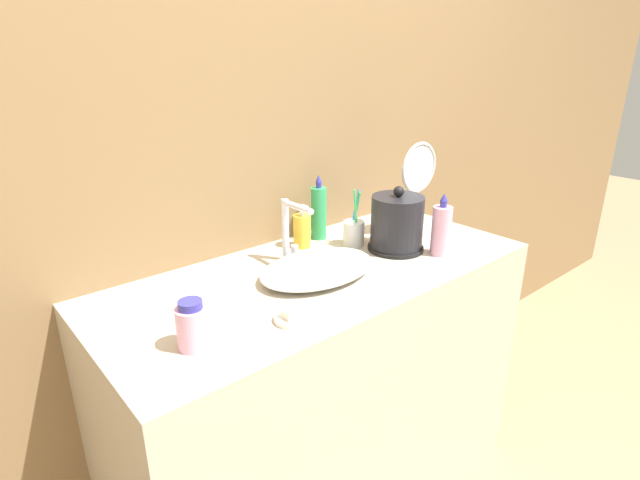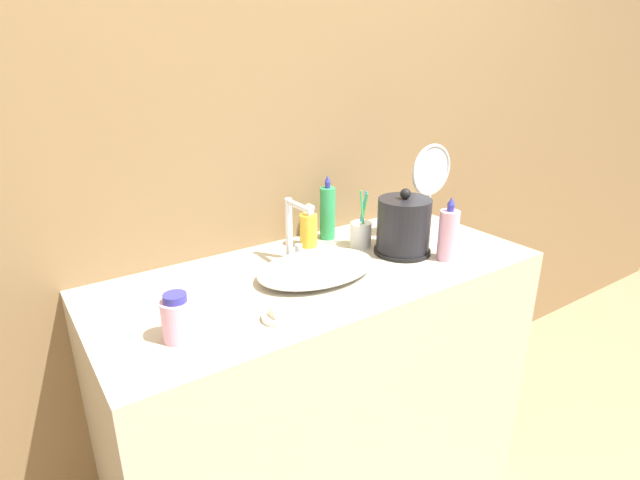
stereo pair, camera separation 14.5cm
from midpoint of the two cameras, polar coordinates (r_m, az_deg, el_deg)
wall_back at (r=1.63m, az=-3.47°, el=13.97°), size 6.00×0.04×2.60m
vanity_counter at (r=1.73m, az=2.81°, el=-16.93°), size 1.35×0.59×0.88m
sink_basin at (r=1.46m, az=2.48°, el=-3.25°), size 0.37×0.25×0.05m
faucet at (r=1.53m, az=-0.40°, el=1.50°), size 0.06×0.14×0.20m
electric_kettle at (r=1.63m, az=12.05°, el=1.33°), size 0.18×0.18×0.22m
toothbrush_cup at (r=1.67m, az=7.16°, el=0.69°), size 0.07×0.07×0.20m
lotion_bottle at (r=1.66m, az=1.19°, el=1.13°), size 0.06×0.06×0.15m
shampoo_bottle at (r=1.16m, az=-12.56°, el=-8.84°), size 0.07×0.07×0.11m
mouthwash_bottle at (r=1.62m, az=16.97°, el=0.58°), size 0.06×0.06×0.20m
hand_cream_bottle at (r=1.72m, az=3.28°, el=3.13°), size 0.05×0.05×0.23m
soap_dish at (r=1.23m, az=-1.09°, el=-8.68°), size 0.10×0.10×0.03m
vanity_mirror at (r=1.78m, az=14.78°, el=5.80°), size 0.18×0.12×0.33m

